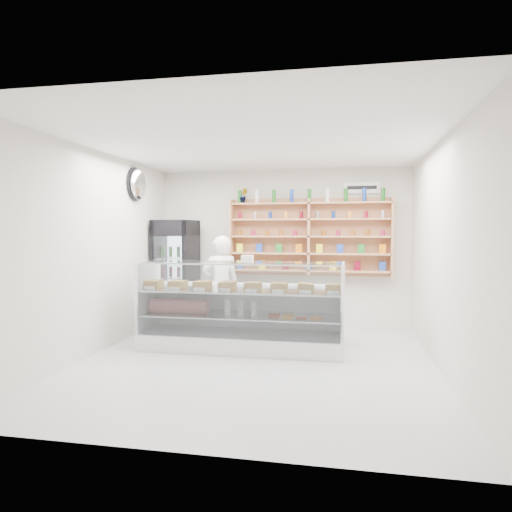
# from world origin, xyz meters

# --- Properties ---
(room) EXTENTS (5.00, 5.00, 5.00)m
(room) POSITION_xyz_m (0.00, 0.00, 1.40)
(room) COLOR #B5B5BA
(room) RESTS_ON ground
(display_counter) EXTENTS (2.89, 0.86, 1.26)m
(display_counter) POSITION_xyz_m (-0.32, 0.60, 0.35)
(display_counter) COLOR white
(display_counter) RESTS_ON floor
(shop_worker) EXTENTS (0.70, 0.60, 1.62)m
(shop_worker) POSITION_xyz_m (-0.85, 1.40, 0.81)
(shop_worker) COLOR white
(shop_worker) RESTS_ON floor
(drinks_cooler) EXTENTS (0.72, 0.70, 1.89)m
(drinks_cooler) POSITION_xyz_m (-1.84, 1.98, 0.95)
(drinks_cooler) COLOR black
(drinks_cooler) RESTS_ON floor
(wall_shelving) EXTENTS (2.84, 0.28, 1.33)m
(wall_shelving) POSITION_xyz_m (0.50, 2.34, 1.59)
(wall_shelving) COLOR tan
(wall_shelving) RESTS_ON back_wall
(potted_plant) EXTENTS (0.18, 0.16, 0.27)m
(potted_plant) POSITION_xyz_m (-0.68, 2.34, 2.33)
(potted_plant) COLOR #1E6626
(potted_plant) RESTS_ON wall_shelving
(security_mirror) EXTENTS (0.15, 0.50, 0.50)m
(security_mirror) POSITION_xyz_m (-2.17, 1.20, 2.45)
(security_mirror) COLOR silver
(security_mirror) RESTS_ON left_wall
(wall_sign) EXTENTS (0.62, 0.03, 0.20)m
(wall_sign) POSITION_xyz_m (1.40, 2.47, 2.45)
(wall_sign) COLOR white
(wall_sign) RESTS_ON back_wall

